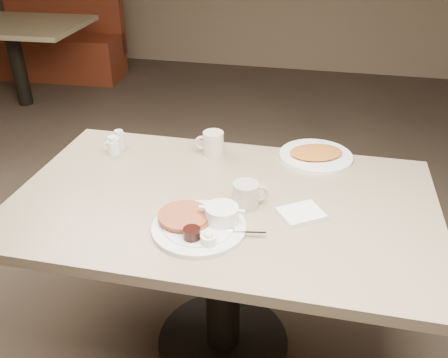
% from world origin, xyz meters
% --- Properties ---
extents(room, '(7.04, 8.04, 2.84)m').
position_xyz_m(room, '(0.00, 0.00, 1.40)').
color(room, '#4C3F33').
rests_on(room, ground).
extents(diner_table, '(1.50, 0.90, 0.75)m').
position_xyz_m(diner_table, '(0.00, 0.00, 0.58)').
color(diner_table, tan).
rests_on(diner_table, ground).
extents(main_plate, '(0.38, 0.32, 0.07)m').
position_xyz_m(main_plate, '(-0.03, -0.19, 0.77)').
color(main_plate, white).
rests_on(main_plate, diner_table).
extents(coffee_mug_near, '(0.14, 0.12, 0.09)m').
position_xyz_m(coffee_mug_near, '(0.09, -0.03, 0.80)').
color(coffee_mug_near, '#BFB4A2').
rests_on(coffee_mug_near, diner_table).
extents(napkin, '(0.18, 0.17, 0.02)m').
position_xyz_m(napkin, '(0.28, -0.05, 0.76)').
color(napkin, white).
rests_on(napkin, diner_table).
extents(coffee_mug_far, '(0.13, 0.09, 0.10)m').
position_xyz_m(coffee_mug_far, '(-0.12, 0.33, 0.80)').
color(coffee_mug_far, beige).
rests_on(coffee_mug_far, diner_table).
extents(creamer_left, '(0.07, 0.06, 0.08)m').
position_xyz_m(creamer_left, '(-0.52, 0.24, 0.79)').
color(creamer_left, white).
rests_on(creamer_left, diner_table).
extents(creamer_right, '(0.08, 0.06, 0.08)m').
position_xyz_m(creamer_right, '(-0.52, 0.30, 0.79)').
color(creamer_right, silver).
rests_on(creamer_right, diner_table).
extents(hash_plate, '(0.39, 0.39, 0.04)m').
position_xyz_m(hash_plate, '(0.31, 0.39, 0.76)').
color(hash_plate, white).
rests_on(hash_plate, diner_table).
extents(booth_back_left, '(1.36, 1.58, 1.12)m').
position_xyz_m(booth_back_left, '(-2.48, 3.15, 0.41)').
color(booth_back_left, maroon).
rests_on(booth_back_left, ground).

